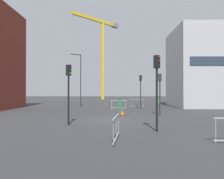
{
  "coord_description": "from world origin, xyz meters",
  "views": [
    {
      "loc": [
        0.22,
        -16.32,
        2.19
      ],
      "look_at": [
        0.0,
        6.67,
        2.4
      ],
      "focal_mm": 33.82,
      "sensor_mm": 36.0,
      "label": 1
    }
  ],
  "objects_px": {
    "pedestrian_waiting": "(159,102)",
    "traffic_light_corner": "(141,86)",
    "construction_crane": "(102,47)",
    "streetlamp_tall": "(79,75)",
    "traffic_light_island": "(69,84)",
    "pedestrian_walking": "(120,104)",
    "traffic_light_median": "(157,81)",
    "traffic_light_far": "(160,87)",
    "traffic_cone_striped": "(122,113)"
  },
  "relations": [
    {
      "from": "streetlamp_tall",
      "to": "traffic_cone_striped",
      "type": "distance_m",
      "value": 12.83
    },
    {
      "from": "pedestrian_walking",
      "to": "pedestrian_waiting",
      "type": "xyz_separation_m",
      "value": [
        4.47,
        3.04,
        0.04
      ]
    },
    {
      "from": "traffic_light_far",
      "to": "pedestrian_walking",
      "type": "bearing_deg",
      "value": 160.55
    },
    {
      "from": "construction_crane",
      "to": "traffic_light_median",
      "type": "bearing_deg",
      "value": -83.06
    },
    {
      "from": "pedestrian_waiting",
      "to": "traffic_cone_striped",
      "type": "relative_size",
      "value": 3.44
    },
    {
      "from": "construction_crane",
      "to": "pedestrian_walking",
      "type": "distance_m",
      "value": 40.51
    },
    {
      "from": "construction_crane",
      "to": "traffic_light_corner",
      "type": "xyz_separation_m",
      "value": [
        6.82,
        -31.41,
        -11.8
      ]
    },
    {
      "from": "pedestrian_waiting",
      "to": "traffic_light_corner",
      "type": "bearing_deg",
      "value": 114.89
    },
    {
      "from": "streetlamp_tall",
      "to": "traffic_cone_striped",
      "type": "bearing_deg",
      "value": -61.42
    },
    {
      "from": "construction_crane",
      "to": "traffic_light_far",
      "type": "xyz_separation_m",
      "value": [
        7.6,
        -39.21,
        -12.07
      ]
    },
    {
      "from": "construction_crane",
      "to": "pedestrian_waiting",
      "type": "xyz_separation_m",
      "value": [
        8.43,
        -34.88,
        -13.66
      ]
    },
    {
      "from": "traffic_light_median",
      "to": "traffic_cone_striped",
      "type": "height_order",
      "value": "traffic_light_median"
    },
    {
      "from": "construction_crane",
      "to": "traffic_light_island",
      "type": "relative_size",
      "value": 5.65
    },
    {
      "from": "construction_crane",
      "to": "streetlamp_tall",
      "type": "distance_m",
      "value": 30.37
    },
    {
      "from": "construction_crane",
      "to": "traffic_light_island",
      "type": "distance_m",
      "value": 46.48
    },
    {
      "from": "traffic_light_median",
      "to": "pedestrian_waiting",
      "type": "xyz_separation_m",
      "value": [
        2.7,
        12.23,
        -1.79
      ]
    },
    {
      "from": "construction_crane",
      "to": "streetlamp_tall",
      "type": "bearing_deg",
      "value": -93.28
    },
    {
      "from": "traffic_light_far",
      "to": "traffic_cone_striped",
      "type": "distance_m",
      "value": 4.18
    },
    {
      "from": "pedestrian_walking",
      "to": "streetlamp_tall",
      "type": "bearing_deg",
      "value": 120.88
    },
    {
      "from": "traffic_light_far",
      "to": "traffic_light_corner",
      "type": "bearing_deg",
      "value": 95.77
    },
    {
      "from": "construction_crane",
      "to": "pedestrian_walking",
      "type": "height_order",
      "value": "construction_crane"
    },
    {
      "from": "traffic_light_corner",
      "to": "construction_crane",
      "type": "bearing_deg",
      "value": 102.25
    },
    {
      "from": "traffic_cone_striped",
      "to": "traffic_light_median",
      "type": "bearing_deg",
      "value": -78.73
    },
    {
      "from": "pedestrian_walking",
      "to": "traffic_light_corner",
      "type": "bearing_deg",
      "value": 66.27
    },
    {
      "from": "streetlamp_tall",
      "to": "traffic_light_island",
      "type": "bearing_deg",
      "value": -82.87
    },
    {
      "from": "streetlamp_tall",
      "to": "pedestrian_waiting",
      "type": "xyz_separation_m",
      "value": [
        10.07,
        -6.31,
        -3.49
      ]
    },
    {
      "from": "traffic_light_island",
      "to": "pedestrian_waiting",
      "type": "distance_m",
      "value": 12.94
    },
    {
      "from": "traffic_light_far",
      "to": "traffic_light_corner",
      "type": "xyz_separation_m",
      "value": [
        -0.79,
        7.8,
        0.27
      ]
    },
    {
      "from": "traffic_light_corner",
      "to": "traffic_cone_striped",
      "type": "relative_size",
      "value": 8.62
    },
    {
      "from": "streetlamp_tall",
      "to": "traffic_light_island",
      "type": "xyz_separation_m",
      "value": [
        2.04,
        -16.33,
        -1.83
      ]
    },
    {
      "from": "traffic_light_island",
      "to": "construction_crane",
      "type": "bearing_deg",
      "value": 90.52
    },
    {
      "from": "construction_crane",
      "to": "pedestrian_waiting",
      "type": "height_order",
      "value": "construction_crane"
    },
    {
      "from": "construction_crane",
      "to": "traffic_cone_striped",
      "type": "relative_size",
      "value": 44.82
    },
    {
      "from": "traffic_light_far",
      "to": "pedestrian_walking",
      "type": "relative_size",
      "value": 2.33
    },
    {
      "from": "traffic_light_median",
      "to": "traffic_cone_striped",
      "type": "bearing_deg",
      "value": 101.27
    },
    {
      "from": "traffic_light_median",
      "to": "traffic_light_corner",
      "type": "bearing_deg",
      "value": 86.05
    },
    {
      "from": "traffic_light_far",
      "to": "traffic_light_median",
      "type": "bearing_deg",
      "value": -103.33
    },
    {
      "from": "traffic_light_median",
      "to": "traffic_light_far",
      "type": "bearing_deg",
      "value": 76.67
    },
    {
      "from": "construction_crane",
      "to": "traffic_light_median",
      "type": "distance_m",
      "value": 48.92
    },
    {
      "from": "construction_crane",
      "to": "traffic_light_median",
      "type": "height_order",
      "value": "construction_crane"
    },
    {
      "from": "construction_crane",
      "to": "streetlamp_tall",
      "type": "relative_size",
      "value": 2.95
    },
    {
      "from": "traffic_light_corner",
      "to": "traffic_light_median",
      "type": "height_order",
      "value": "traffic_light_corner"
    },
    {
      "from": "traffic_light_island",
      "to": "traffic_light_corner",
      "type": "distance_m",
      "value": 14.94
    },
    {
      "from": "construction_crane",
      "to": "pedestrian_walking",
      "type": "bearing_deg",
      "value": -84.05
    },
    {
      "from": "traffic_light_corner",
      "to": "pedestrian_waiting",
      "type": "bearing_deg",
      "value": -65.11
    },
    {
      "from": "streetlamp_tall",
      "to": "pedestrian_walking",
      "type": "relative_size",
      "value": 4.58
    },
    {
      "from": "traffic_cone_striped",
      "to": "pedestrian_walking",
      "type": "bearing_deg",
      "value": 98.9
    },
    {
      "from": "traffic_light_island",
      "to": "pedestrian_walking",
      "type": "relative_size",
      "value": 2.39
    },
    {
      "from": "traffic_light_far",
      "to": "traffic_cone_striped",
      "type": "xyz_separation_m",
      "value": [
        -3.45,
        0.01,
        -2.36
      ]
    },
    {
      "from": "construction_crane",
      "to": "traffic_light_island",
      "type": "bearing_deg",
      "value": -89.48
    }
  ]
}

